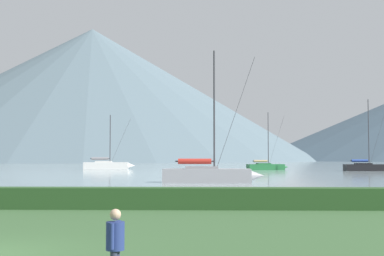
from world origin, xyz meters
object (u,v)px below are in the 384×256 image
(sailboat_slip_6, at_px, (366,167))
(sailboat_slip_9, at_px, (266,166))
(person_seated_viewer, at_px, (115,238))
(sailboat_slip_2, at_px, (208,174))
(sailboat_slip_4, at_px, (107,165))

(sailboat_slip_6, distance_m, sailboat_slip_9, 16.27)
(sailboat_slip_6, xyz_separation_m, person_seated_viewer, (-27.23, -74.32, 0.03))
(sailboat_slip_2, height_order, sailboat_slip_6, sailboat_slip_2)
(sailboat_slip_6, height_order, sailboat_slip_9, sailboat_slip_6)
(sailboat_slip_9, bearing_deg, person_seated_viewer, -110.22)
(sailboat_slip_2, height_order, sailboat_slip_9, sailboat_slip_2)
(sailboat_slip_4, bearing_deg, sailboat_slip_2, -76.25)
(sailboat_slip_2, relative_size, sailboat_slip_4, 1.18)
(sailboat_slip_6, bearing_deg, person_seated_viewer, -111.26)
(sailboat_slip_2, bearing_deg, person_seated_viewer, -92.49)
(sailboat_slip_6, height_order, person_seated_viewer, sailboat_slip_6)
(sailboat_slip_4, bearing_deg, sailboat_slip_6, -20.09)
(sailboat_slip_4, height_order, sailboat_slip_9, sailboat_slip_9)
(sailboat_slip_2, height_order, person_seated_viewer, sailboat_slip_2)
(sailboat_slip_9, bearing_deg, sailboat_slip_4, 158.61)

